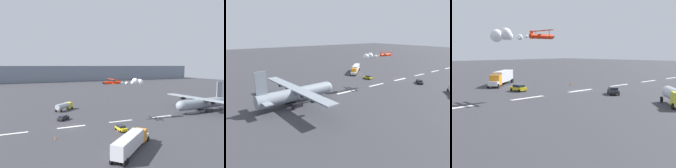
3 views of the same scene
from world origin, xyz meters
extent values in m
plane|color=#38383D|center=(0.00, 0.00, 0.00)|extent=(440.00, 440.00, 0.00)
cube|color=white|center=(-46.51, 0.00, 0.01)|extent=(8.00, 0.90, 0.01)
cube|color=white|center=(-31.01, 0.00, 0.01)|extent=(8.00, 0.90, 0.01)
cube|color=white|center=(-15.50, 0.00, 0.01)|extent=(8.00, 0.90, 0.01)
cube|color=white|center=(0.00, 0.00, 0.01)|extent=(8.00, 0.90, 0.01)
cube|color=white|center=(15.50, 0.00, 0.01)|extent=(8.00, 0.90, 0.01)
cylinder|color=red|center=(13.28, 1.67, 11.95)|extent=(5.26, 1.43, 0.97)
cube|color=red|center=(13.08, 1.68, 11.80)|extent=(1.24, 6.36, 0.12)
cube|color=red|center=(13.08, 1.68, 13.06)|extent=(1.24, 6.36, 0.12)
cylinder|color=black|center=(12.88, -0.52, 12.43)|extent=(0.08, 0.08, 1.27)
cylinder|color=black|center=(13.28, 3.89, 12.43)|extent=(0.08, 0.08, 1.27)
cube|color=red|center=(15.60, 1.45, 12.40)|extent=(0.71, 0.16, 1.10)
cube|color=red|center=(15.60, 1.45, 12.00)|extent=(0.78, 2.05, 0.08)
cone|color=black|center=(10.34, 1.93, 11.95)|extent=(0.77, 0.88, 0.82)
sphere|color=white|center=(16.65, 1.29, 11.83)|extent=(0.70, 0.70, 0.70)
sphere|color=white|center=(18.18, 1.25, 11.66)|extent=(1.07, 1.07, 1.07)
sphere|color=white|center=(20.14, 0.71, 11.79)|extent=(1.42, 1.42, 1.42)
sphere|color=white|center=(21.27, 1.29, 12.14)|extent=(2.13, 2.13, 2.13)
sphere|color=white|center=(22.84, 0.86, 11.79)|extent=(2.19, 2.19, 2.19)
cube|color=silver|center=(11.93, -18.14, 1.10)|extent=(2.84, 2.94, 1.10)
cube|color=orange|center=(10.41, -19.45, 1.85)|extent=(3.45, 3.46, 2.60)
cube|color=silver|center=(5.03, -24.07, 2.30)|extent=(10.57, 9.58, 2.80)
cylinder|color=black|center=(11.27, -17.07, 0.55)|extent=(1.06, 0.98, 1.10)
cylinder|color=black|center=(1.11, -25.79, 0.55)|extent=(1.06, 0.98, 1.10)
cylinder|color=black|center=(0.20, -26.57, 0.55)|extent=(1.06, 0.98, 1.10)
cylinder|color=black|center=(12.89, -18.96, 0.55)|extent=(1.06, 0.98, 1.10)
cylinder|color=black|center=(2.74, -27.68, 0.55)|extent=(1.06, 0.98, 1.10)
cylinder|color=black|center=(1.83, -28.47, 0.55)|extent=(1.06, 0.98, 1.10)
cylinder|color=#B7BCC6|center=(2.39, 23.26, 1.85)|extent=(5.92, 5.59, 2.10)
cylinder|color=black|center=(-0.07, 22.68, 0.50)|extent=(0.96, 0.90, 1.00)
cylinder|color=black|center=(6.72, 25.49, 0.50)|extent=(0.96, 0.90, 1.00)
cylinder|color=black|center=(1.52, 20.88, 0.50)|extent=(0.96, 0.90, 1.00)
cube|color=yellow|center=(10.95, -9.29, 0.65)|extent=(1.92, 4.06, 0.65)
cube|color=#1E232D|center=(10.94, -9.09, 1.25)|extent=(1.73, 2.45, 0.55)
cylinder|color=black|center=(11.89, -10.67, 0.32)|extent=(0.24, 0.65, 0.64)
cylinder|color=black|center=(11.80, -7.86, 0.32)|extent=(0.24, 0.65, 0.64)
cylinder|color=black|center=(10.09, -10.72, 0.32)|extent=(0.24, 0.65, 0.64)
cylinder|color=black|center=(10.00, -7.92, 0.32)|extent=(0.24, 0.65, 0.64)
cube|color=#262628|center=(-0.38, 8.95, 0.65)|extent=(4.41, 4.45, 0.65)
cube|color=#1E232D|center=(-0.52, 8.81, 1.25)|extent=(3.06, 3.07, 0.55)
cylinder|color=black|center=(0.07, 10.70, 0.32)|extent=(0.60, 0.61, 0.64)
cylinder|color=black|center=(-2.11, 8.46, 0.32)|extent=(0.60, 0.61, 0.64)
cylinder|color=black|center=(1.36, 9.45, 0.32)|extent=(0.60, 0.61, 0.64)
cylinder|color=black|center=(-0.83, 7.21, 0.32)|extent=(0.60, 0.61, 0.64)
cone|color=orange|center=(-6.20, -9.03, 0.38)|extent=(0.44, 0.44, 0.75)
cone|color=orange|center=(9.74, -9.62, 0.38)|extent=(0.44, 0.44, 0.75)
camera|label=1|loc=(-15.50, -61.06, 17.21)|focal=36.04mm
camera|label=2|loc=(70.73, 48.63, 20.12)|focal=30.03mm
camera|label=3|loc=(51.92, 46.38, 9.17)|focal=48.47mm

